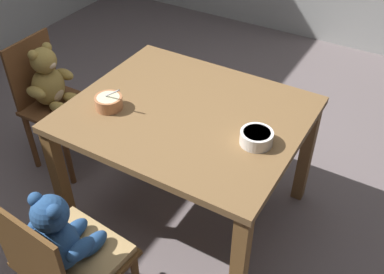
{
  "coord_description": "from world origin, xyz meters",
  "views": [
    {
      "loc": [
        0.93,
        -1.53,
        2.0
      ],
      "look_at": [
        0.0,
        0.05,
        0.51
      ],
      "focal_mm": 41.64,
      "sensor_mm": 36.0,
      "label": 1
    }
  ],
  "objects_px": {
    "teddy_chair_near_front": "(63,248)",
    "teddy_chair_near_left": "(51,89)",
    "porridge_bowl_terracotta_near_left": "(109,102)",
    "porridge_bowl_white_near_right": "(256,137)",
    "dining_table": "(187,127)"
  },
  "relations": [
    {
      "from": "teddy_chair_near_front",
      "to": "porridge_bowl_white_near_right",
      "type": "distance_m",
      "value": 0.94
    },
    {
      "from": "dining_table",
      "to": "teddy_chair_near_front",
      "type": "bearing_deg",
      "value": -94.55
    },
    {
      "from": "dining_table",
      "to": "porridge_bowl_terracotta_near_left",
      "type": "bearing_deg",
      "value": -153.98
    },
    {
      "from": "teddy_chair_near_front",
      "to": "teddy_chair_near_left",
      "type": "height_order",
      "value": "teddy_chair_near_front"
    },
    {
      "from": "dining_table",
      "to": "teddy_chair_near_left",
      "type": "bearing_deg",
      "value": -178.82
    },
    {
      "from": "teddy_chair_near_front",
      "to": "porridge_bowl_white_near_right",
      "type": "xyz_separation_m",
      "value": [
        0.46,
        0.79,
        0.21
      ]
    },
    {
      "from": "teddy_chair_near_front",
      "to": "teddy_chair_near_left",
      "type": "relative_size",
      "value": 1.0
    },
    {
      "from": "porridge_bowl_white_near_right",
      "to": "dining_table",
      "type": "bearing_deg",
      "value": 172.41
    },
    {
      "from": "teddy_chair_near_front",
      "to": "porridge_bowl_white_near_right",
      "type": "relative_size",
      "value": 5.61
    },
    {
      "from": "dining_table",
      "to": "porridge_bowl_white_near_right",
      "type": "xyz_separation_m",
      "value": [
        0.4,
        -0.05,
        0.13
      ]
    },
    {
      "from": "teddy_chair_near_front",
      "to": "porridge_bowl_terracotta_near_left",
      "type": "bearing_deg",
      "value": 27.52
    },
    {
      "from": "porridge_bowl_terracotta_near_left",
      "to": "porridge_bowl_white_near_right",
      "type": "xyz_separation_m",
      "value": [
        0.74,
        0.12,
        -0.0
      ]
    },
    {
      "from": "dining_table",
      "to": "teddy_chair_near_front",
      "type": "distance_m",
      "value": 0.85
    },
    {
      "from": "teddy_chair_near_left",
      "to": "porridge_bowl_terracotta_near_left",
      "type": "distance_m",
      "value": 0.64
    },
    {
      "from": "teddy_chair_near_front",
      "to": "teddy_chair_near_left",
      "type": "xyz_separation_m",
      "value": [
        -0.87,
        0.83,
        0.01
      ]
    }
  ]
}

